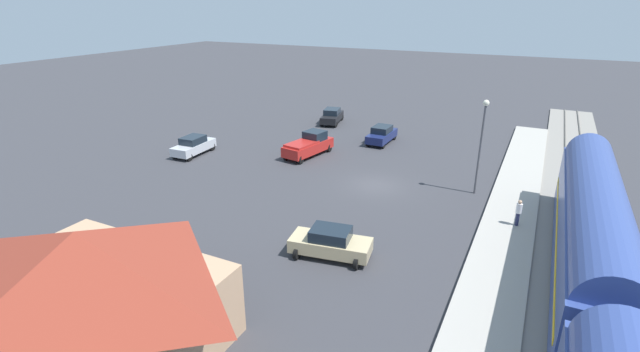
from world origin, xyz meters
name	(u,v)px	position (x,y,z in m)	size (l,w,h in m)	color
ground_plane	(375,185)	(0.00, 0.00, 0.00)	(200.00, 200.00, 0.00)	#38383D
railway_track	(578,220)	(-14.00, 0.00, 0.09)	(4.80, 70.00, 0.30)	gray
platform	(512,208)	(-10.00, 0.00, 0.15)	(3.20, 46.00, 0.30)	#A8A399
station_building	(87,291)	(4.00, 22.00, 2.86)	(10.27, 8.27, 5.48)	tan
pedestrian_on_platform	(519,211)	(-10.48, 2.94, 1.28)	(0.36, 0.36, 1.71)	#23284C
pickup_red	(309,145)	(8.03, -4.16, 1.03)	(2.88, 5.66, 2.14)	red
sedan_black	(332,116)	(11.16, -15.84, 0.88)	(2.76, 4.79, 1.74)	black
sedan_navy	(382,134)	(3.35, -11.00, 0.88)	(1.90, 4.53, 1.74)	navy
sedan_tan	(331,243)	(-1.42, 11.10, 0.88)	(4.74, 2.80, 1.74)	#C6B284
sedan_silver	(194,145)	(17.77, 0.38, 0.88)	(2.07, 4.59, 1.74)	silver
light_pole_near_platform	(482,135)	(-7.20, -1.87, 4.49)	(0.44, 0.44, 7.05)	#515156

